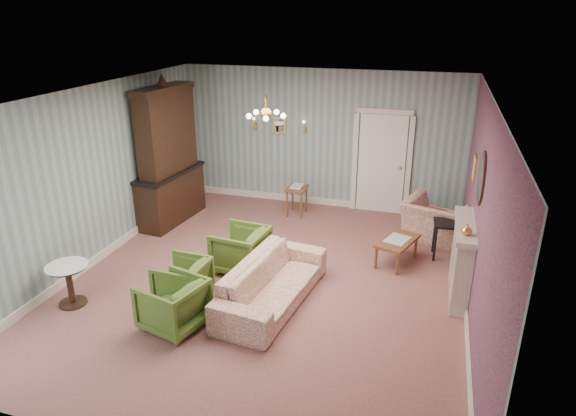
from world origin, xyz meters
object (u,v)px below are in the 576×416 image
(olive_chair_a, at_px, (173,302))
(coffee_table, at_px, (396,251))
(olive_chair_c, at_px, (240,247))
(olive_chair_b, at_px, (182,279))
(wingback_chair, at_px, (439,214))
(fireplace, at_px, (462,260))
(pedestal_table, at_px, (70,285))
(dresser, at_px, (167,152))
(sofa_chintz, at_px, (272,275))
(side_table_black, at_px, (445,240))

(olive_chair_a, distance_m, coffee_table, 3.82)
(olive_chair_c, bearing_deg, olive_chair_b, -16.91)
(wingback_chair, relative_size, coffee_table, 1.36)
(fireplace, distance_m, coffee_table, 1.29)
(pedestal_table, bearing_deg, wingback_chair, 37.11)
(pedestal_table, bearing_deg, fireplace, 19.24)
(olive_chair_c, bearing_deg, dresser, -120.54)
(olive_chair_b, distance_m, wingback_chair, 4.79)
(sofa_chintz, distance_m, side_table_black, 3.24)
(sofa_chintz, bearing_deg, fireplace, -62.17)
(dresser, bearing_deg, olive_chair_b, -53.22)
(wingback_chair, xyz_separation_m, dresser, (-5.16, -0.55, 0.91))
(olive_chair_b, relative_size, dresser, 0.25)
(olive_chair_a, height_order, coffee_table, olive_chair_a)
(olive_chair_b, xyz_separation_m, coffee_table, (2.89, 2.06, -0.13))
(sofa_chintz, bearing_deg, side_table_black, -40.56)
(olive_chair_c, xyz_separation_m, coffee_table, (2.42, 0.96, -0.18))
(olive_chair_c, xyz_separation_m, sofa_chintz, (0.80, -0.78, 0.04))
(sofa_chintz, bearing_deg, coffee_table, -35.82)
(olive_chair_a, relative_size, wingback_chair, 0.66)
(fireplace, distance_m, pedestal_table, 5.70)
(olive_chair_a, xyz_separation_m, side_table_black, (3.47, 3.16, -0.06))
(fireplace, height_order, coffee_table, fireplace)
(olive_chair_c, bearing_deg, olive_chair_a, -2.37)
(dresser, xyz_separation_m, side_table_black, (5.30, -0.18, -1.09))
(dresser, xyz_separation_m, pedestal_table, (0.13, -3.26, -1.10))
(olive_chair_b, bearing_deg, pedestal_table, -66.16)
(olive_chair_b, xyz_separation_m, dresser, (-1.63, 2.68, 1.07))
(wingback_chair, bearing_deg, sofa_chintz, 69.83)
(coffee_table, distance_m, side_table_black, 0.90)
(sofa_chintz, relative_size, wingback_chair, 1.91)
(olive_chair_b, xyz_separation_m, pedestal_table, (-1.50, -0.57, -0.03))
(fireplace, xyz_separation_m, coffee_table, (-0.99, 0.76, -0.36))
(dresser, bearing_deg, wingback_chair, 11.57)
(fireplace, bearing_deg, pedestal_table, -160.76)
(side_table_black, bearing_deg, olive_chair_a, -137.68)
(olive_chair_a, height_order, side_table_black, olive_chair_a)
(olive_chair_a, relative_size, olive_chair_c, 0.96)
(olive_chair_a, xyz_separation_m, coffee_table, (2.69, 2.71, -0.17))
(coffee_table, distance_m, pedestal_table, 5.12)
(fireplace, xyz_separation_m, pedestal_table, (-5.38, -1.88, -0.26))
(olive_chair_a, xyz_separation_m, wingback_chair, (3.33, 3.89, 0.13))
(fireplace, relative_size, side_table_black, 2.12)
(olive_chair_b, bearing_deg, olive_chair_a, 20.27)
(wingback_chair, height_order, fireplace, fireplace)
(coffee_table, bearing_deg, dresser, 172.16)
(olive_chair_c, relative_size, wingback_chair, 0.69)
(olive_chair_a, bearing_deg, fireplace, 133.04)
(wingback_chair, relative_size, side_table_black, 1.78)
(olive_chair_b, height_order, wingback_chair, wingback_chair)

